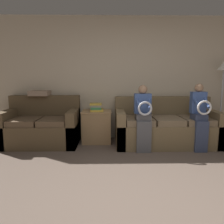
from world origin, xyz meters
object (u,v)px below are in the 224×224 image
(couch_side, at_px, (42,127))
(throw_pillow, at_px, (40,93))
(child_left_seated, at_px, (143,115))
(floor_lamp, at_px, (223,76))
(child_right_seated, at_px, (200,114))
(couch_main, at_px, (165,127))
(book_stack, at_px, (96,107))
(side_shelf, at_px, (97,126))

(couch_side, height_order, throw_pillow, throw_pillow)
(child_left_seated, xyz_separation_m, floor_lamp, (1.69, 0.59, 0.68))
(couch_side, xyz_separation_m, child_right_seated, (2.93, -0.42, 0.33))
(couch_side, bearing_deg, throw_pillow, 108.04)
(couch_main, xyz_separation_m, couch_side, (-2.43, 0.03, 0.01))
(child_left_seated, height_order, throw_pillow, child_left_seated)
(couch_main, relative_size, throw_pillow, 5.09)
(couch_side, bearing_deg, couch_main, -0.64)
(book_stack, bearing_deg, child_left_seated, -32.78)
(couch_main, height_order, child_left_seated, child_left_seated)
(child_left_seated, bearing_deg, book_stack, 147.22)
(couch_main, xyz_separation_m, floor_lamp, (1.19, 0.20, 1.00))
(couch_side, bearing_deg, child_right_seated, -8.13)
(book_stack, bearing_deg, child_right_seated, -16.46)
(couch_main, distance_m, child_left_seated, 0.71)
(book_stack, bearing_deg, couch_side, -172.89)
(floor_lamp, bearing_deg, book_stack, -179.13)
(child_right_seated, relative_size, side_shelf, 1.88)
(couch_main, bearing_deg, couch_side, 179.36)
(couch_main, relative_size, side_shelf, 3.06)
(side_shelf, height_order, book_stack, book_stack)
(couch_side, distance_m, side_shelf, 1.08)
(book_stack, bearing_deg, couch_main, -6.70)
(child_right_seated, xyz_separation_m, floor_lamp, (0.69, 0.59, 0.66))
(child_right_seated, bearing_deg, child_left_seated, -179.95)
(book_stack, relative_size, floor_lamp, 0.19)
(throw_pillow, bearing_deg, couch_side, -71.96)
(couch_main, height_order, throw_pillow, throw_pillow)
(child_left_seated, distance_m, child_right_seated, 1.01)
(side_shelf, relative_size, floor_lamp, 0.39)
(child_right_seated, xyz_separation_m, side_shelf, (-1.86, 0.55, -0.34))
(side_shelf, bearing_deg, book_stack, 149.61)
(floor_lamp, bearing_deg, child_left_seated, -160.77)
(side_shelf, distance_m, book_stack, 0.38)
(couch_side, relative_size, book_stack, 4.54)
(couch_main, height_order, floor_lamp, floor_lamp)
(child_right_seated, bearing_deg, floor_lamp, 40.71)
(couch_main, bearing_deg, floor_lamp, 9.49)
(side_shelf, distance_m, floor_lamp, 2.74)
(couch_main, xyz_separation_m, child_left_seated, (-0.50, -0.39, 0.32))
(couch_main, relative_size, book_stack, 6.27)
(throw_pillow, bearing_deg, side_shelf, -7.39)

